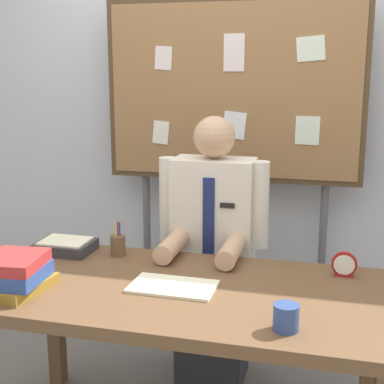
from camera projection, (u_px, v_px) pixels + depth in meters
The scene contains 10 objects.
back_wall at pixel (238, 112), 3.30m from camera, with size 6.40×0.08×2.70m, color silver.
desk at pixel (181, 307), 2.26m from camera, with size 1.66×0.84×0.75m.
person at pixel (213, 263), 2.83m from camera, with size 0.55×0.56×1.38m.
bulletin_board at pixel (232, 96), 3.09m from camera, with size 1.45×0.09×1.98m.
book_stack at pixel (17, 274), 2.18m from camera, with size 0.24×0.30×0.15m.
open_notebook at pixel (173, 286), 2.23m from camera, with size 0.34×0.21×0.01m, color #F4EFCC.
desk_clock at pixel (344, 265), 2.34m from camera, with size 0.11×0.04×0.11m.
coffee_mug at pixel (286, 317), 1.86m from camera, with size 0.09×0.09×0.09m, color #334C8C.
pen_holder at pixel (118, 245), 2.61m from camera, with size 0.07×0.07×0.16m.
paper_tray at pixel (65, 246), 2.66m from camera, with size 0.26×0.20×0.06m.
Camera 1 is at (0.58, -2.02, 1.61)m, focal length 52.27 mm.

